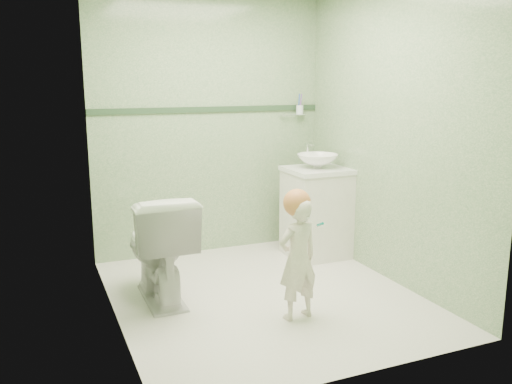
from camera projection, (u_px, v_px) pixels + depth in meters
name	position (u px, v px, depth m)	size (l,w,h in m)	color
ground	(264.00, 295.00, 4.14)	(2.50, 2.50, 0.00)	silver
room_shell	(264.00, 139.00, 3.90)	(2.50, 2.54, 2.40)	gray
trim_stripe	(210.00, 109.00, 4.98)	(2.20, 0.02, 0.05)	#2A442B
vanity	(316.00, 214.00, 5.01)	(0.52, 0.50, 0.80)	white
counter	(317.00, 170.00, 4.93)	(0.54, 0.52, 0.04)	white
basin	(317.00, 161.00, 4.91)	(0.37, 0.37, 0.13)	white
faucet	(308.00, 150.00, 5.06)	(0.03, 0.13, 0.18)	silver
cup_holder	(299.00, 110.00, 5.28)	(0.26, 0.07, 0.21)	silver
toilet	(159.00, 247.00, 4.00)	(0.46, 0.80, 0.82)	white
toddler	(298.00, 259.00, 3.67)	(0.31, 0.20, 0.85)	beige
hair_cap	(297.00, 203.00, 3.62)	(0.19, 0.19, 0.19)	#C6753E
teal_toothbrush	(319.00, 224.00, 3.55)	(0.11, 0.14, 0.08)	#028380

